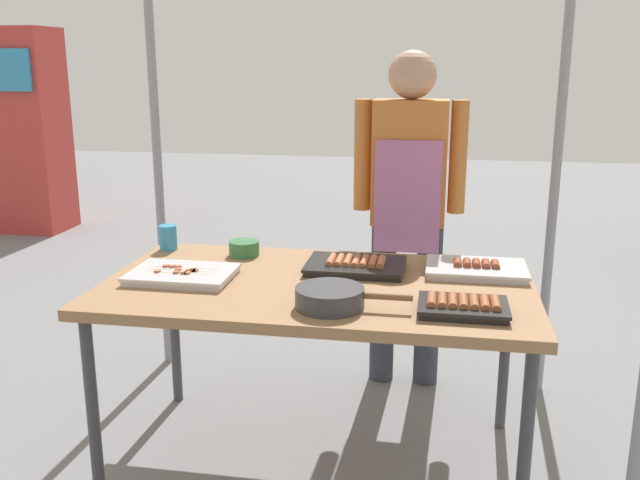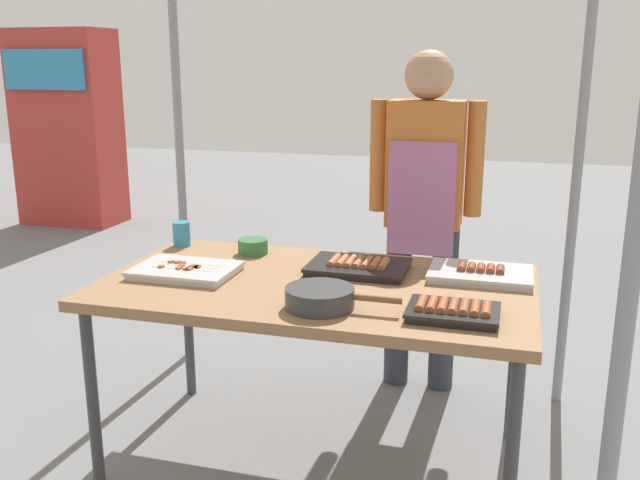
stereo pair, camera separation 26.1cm
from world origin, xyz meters
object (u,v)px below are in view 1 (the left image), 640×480
object	(u,v)px
tray_meat_skewers	(182,274)
drink_cup_near_edge	(168,237)
tray_pork_links	(463,306)
tray_spring_rolls	(356,265)
tray_grilled_sausages	(476,269)
stall_table	(318,295)
condiment_bowl	(244,248)
vendor_woman	(409,194)
cooking_wok	(331,297)
neighbor_stall_left	(12,131)

from	to	relation	value
tray_meat_skewers	drink_cup_near_edge	world-z (taller)	drink_cup_near_edge
tray_pork_links	tray_spring_rolls	size ratio (longest dim) A/B	0.76
tray_grilled_sausages	tray_spring_rolls	world-z (taller)	tray_grilled_sausages
stall_table	condiment_bowl	bearing A→B (deg)	140.44
tray_grilled_sausages	condiment_bowl	bearing A→B (deg)	174.48
tray_spring_rolls	vendor_woman	size ratio (longest dim) A/B	0.24
cooking_wok	drink_cup_near_edge	bearing A→B (deg)	143.35
vendor_woman	tray_spring_rolls	bearing A→B (deg)	74.31
tray_grilled_sausages	vendor_woman	world-z (taller)	vendor_woman
stall_table	drink_cup_near_edge	world-z (taller)	drink_cup_near_edge
tray_meat_skewers	neighbor_stall_left	size ratio (longest dim) A/B	0.21
tray_grilled_sausages	cooking_wok	distance (m)	0.69
neighbor_stall_left	vendor_woman	bearing A→B (deg)	-35.04
stall_table	tray_meat_skewers	xyz separation A→B (m)	(-0.51, -0.05, 0.07)
tray_meat_skewers	condiment_bowl	distance (m)	0.38
drink_cup_near_edge	neighbor_stall_left	distance (m)	4.14
tray_spring_rolls	neighbor_stall_left	size ratio (longest dim) A/B	0.21
tray_meat_skewers	drink_cup_near_edge	distance (m)	0.45
tray_spring_rolls	vendor_woman	xyz separation A→B (m)	(0.17, 0.61, 0.18)
tray_grilled_sausages	condiment_bowl	world-z (taller)	condiment_bowl
tray_pork_links	neighbor_stall_left	xyz separation A→B (m)	(-4.01, 3.67, 0.16)
tray_meat_skewers	tray_spring_rolls	size ratio (longest dim) A/B	1.00
drink_cup_near_edge	vendor_woman	xyz separation A→B (m)	(1.02, 0.44, 0.14)
tray_grilled_sausages	tray_meat_skewers	xyz separation A→B (m)	(-1.10, -0.26, -0.00)
condiment_bowl	tray_grilled_sausages	bearing A→B (deg)	-5.52
tray_spring_rolls	neighbor_stall_left	xyz separation A→B (m)	(-3.60, 3.26, 0.16)
tray_spring_rolls	cooking_wok	xyz separation A→B (m)	(-0.03, -0.44, 0.02)
cooking_wok	stall_table	bearing A→B (deg)	109.01
drink_cup_near_edge	neighbor_stall_left	bearing A→B (deg)	131.71
tray_grilled_sausages	tray_meat_skewers	bearing A→B (deg)	-166.61
tray_grilled_sausages	tray_spring_rolls	distance (m)	0.47
tray_grilled_sausages	stall_table	bearing A→B (deg)	-159.96
stall_table	condiment_bowl	world-z (taller)	condiment_bowl
stall_table	cooking_wok	world-z (taller)	cooking_wok
stall_table	tray_spring_rolls	bearing A→B (deg)	55.15
tray_spring_rolls	condiment_bowl	distance (m)	0.51
drink_cup_near_edge	neighbor_stall_left	world-z (taller)	neighbor_stall_left
tray_meat_skewers	vendor_woman	xyz separation A→B (m)	(0.81, 0.83, 0.18)
neighbor_stall_left	drink_cup_near_edge	bearing A→B (deg)	-48.29
tray_grilled_sausages	tray_spring_rolls	bearing A→B (deg)	-175.13
tray_pork_links	cooking_wok	bearing A→B (deg)	-176.39
stall_table	cooking_wok	bearing A→B (deg)	-70.99
stall_table	drink_cup_near_edge	distance (m)	0.81
tray_pork_links	vendor_woman	xyz separation A→B (m)	(-0.23, 1.02, 0.18)
tray_pork_links	tray_spring_rolls	xyz separation A→B (m)	(-0.41, 0.41, -0.00)
tray_pork_links	vendor_woman	world-z (taller)	vendor_woman
tray_pork_links	cooking_wok	world-z (taller)	cooking_wok
tray_meat_skewers	tray_spring_rolls	distance (m)	0.67
cooking_wok	neighbor_stall_left	bearing A→B (deg)	134.00
tray_pork_links	drink_cup_near_edge	xyz separation A→B (m)	(-1.25, 0.58, 0.03)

